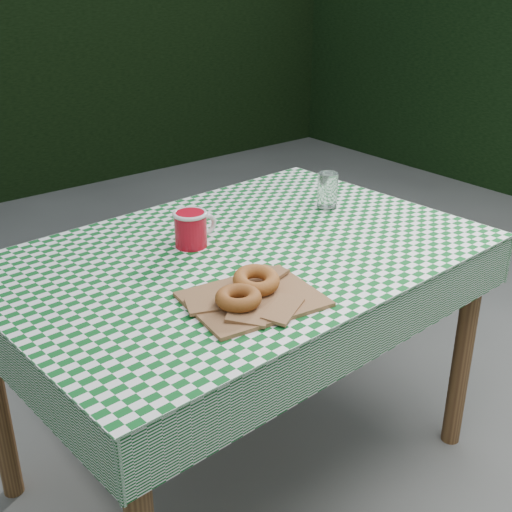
# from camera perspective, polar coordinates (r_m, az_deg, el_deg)

# --- Properties ---
(ground) EXTENTS (60.00, 60.00, 0.00)m
(ground) POSITION_cam_1_polar(r_m,az_deg,el_deg) (2.38, 0.51, -14.45)
(ground) COLOR #4D4C48
(ground) RESTS_ON ground
(table) EXTENTS (1.37, 0.96, 0.75)m
(table) POSITION_cam_1_polar(r_m,az_deg,el_deg) (2.01, -1.20, -9.46)
(table) COLOR brown
(table) RESTS_ON ground
(tablecloth) EXTENTS (1.39, 0.98, 0.01)m
(tablecloth) POSITION_cam_1_polar(r_m,az_deg,el_deg) (1.83, -1.30, 0.42)
(tablecloth) COLOR #0C521C
(tablecloth) RESTS_ON table
(paper_bag) EXTENTS (0.33, 0.28, 0.02)m
(paper_bag) POSITION_cam_1_polar(r_m,az_deg,el_deg) (1.56, -0.26, -3.64)
(paper_bag) COLOR olive
(paper_bag) RESTS_ON tablecloth
(bagel_front) EXTENTS (0.13, 0.13, 0.03)m
(bagel_front) POSITION_cam_1_polar(r_m,az_deg,el_deg) (1.51, -1.53, -3.63)
(bagel_front) COLOR brown
(bagel_front) RESTS_ON paper_bag
(bagel_back) EXTENTS (0.14, 0.14, 0.04)m
(bagel_back) POSITION_cam_1_polar(r_m,az_deg,el_deg) (1.58, 0.02, -2.09)
(bagel_back) COLOR #A36321
(bagel_back) RESTS_ON paper_bag
(coffee_mug) EXTENTS (0.18, 0.18, 0.10)m
(coffee_mug) POSITION_cam_1_polar(r_m,az_deg,el_deg) (1.84, -5.65, 2.30)
(coffee_mug) COLOR #AF0B1B
(coffee_mug) RESTS_ON tablecloth
(drinking_glass) EXTENTS (0.08, 0.08, 0.12)m
(drinking_glass) POSITION_cam_1_polar(r_m,az_deg,el_deg) (2.13, 6.17, 5.61)
(drinking_glass) COLOR white
(drinking_glass) RESTS_ON tablecloth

